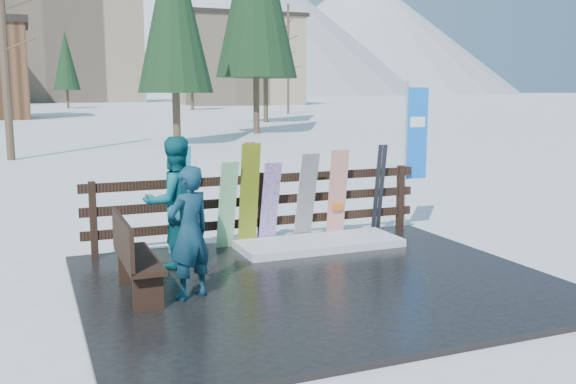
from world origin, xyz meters
name	(u,v)px	position (x,y,z in m)	size (l,w,h in m)	color
ground	(318,286)	(0.00, 0.00, 0.00)	(700.00, 700.00, 0.00)	white
deck	(318,283)	(0.00, 0.00, 0.04)	(6.00, 5.00, 0.08)	black
fence	(261,203)	(0.00, 2.20, 0.74)	(5.60, 0.10, 1.15)	black
snow_patch	(319,243)	(0.76, 1.60, 0.14)	(2.57, 1.00, 0.12)	white
bench	(132,254)	(-2.34, 0.25, 0.60)	(0.41, 1.50, 0.97)	black
snowboard_0	(180,201)	(-1.37, 1.98, 0.91)	(0.31, 0.03, 1.68)	#25ABDC
snowboard_1	(227,206)	(-0.63, 1.98, 0.78)	(0.27, 0.03, 1.45)	silver
snowboard_2	(249,196)	(-0.28, 1.98, 0.91)	(0.30, 0.03, 1.68)	#BFD414
snowboard_3	(270,204)	(0.07, 1.98, 0.76)	(0.28, 0.03, 1.39)	silver
snowboard_4	(306,198)	(0.69, 1.98, 0.81)	(0.30, 0.03, 1.51)	black
snowboard_5	(337,195)	(1.26, 1.98, 0.83)	(0.31, 0.03, 1.51)	silver
ski_pair_a	(247,195)	(-0.29, 2.05, 0.92)	(0.16, 0.32, 1.67)	#B4161B
ski_pair_b	(379,190)	(2.08, 2.05, 0.86)	(0.17, 0.23, 1.55)	black
rental_flag	(414,139)	(2.89, 2.25, 1.69)	(0.45, 0.04, 2.60)	silver
person_front	(189,233)	(-1.72, -0.08, 0.88)	(0.58, 0.38, 1.59)	#124857
person_back	(174,202)	(-1.58, 1.36, 1.00)	(0.89, 0.69, 1.83)	#0C5A65
resort_buildings	(48,48)	(1.03, 115.41, 9.81)	(73.00, 87.60, 22.60)	tan
trees	(125,48)	(4.53, 48.20, 5.95)	(42.03, 68.91, 13.59)	#382B1E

